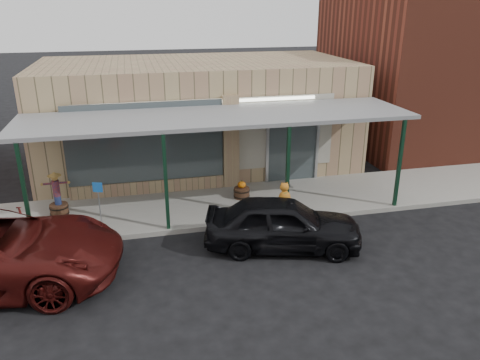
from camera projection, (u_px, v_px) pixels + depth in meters
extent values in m
plane|color=black|center=(246.00, 263.00, 12.12)|extent=(120.00, 120.00, 0.00)
cube|color=gray|center=(220.00, 205.00, 15.37)|extent=(40.00, 3.20, 0.15)
cube|color=tan|center=(197.00, 114.00, 18.84)|extent=(12.00, 6.00, 4.20)
cube|color=#424D50|center=(146.00, 144.00, 15.57)|extent=(5.20, 0.06, 2.80)
cube|color=#424D50|center=(292.00, 144.00, 16.94)|extent=(1.80, 0.06, 2.80)
cube|color=tan|center=(231.00, 144.00, 16.31)|extent=(0.55, 0.30, 3.40)
cube|color=tan|center=(149.00, 187.00, 16.17)|extent=(5.20, 0.30, 0.50)
cube|color=#A39E90|center=(210.00, 136.00, 16.12)|extent=(9.00, 0.02, 2.60)
cube|color=white|center=(210.00, 102.00, 15.66)|extent=(7.50, 0.03, 0.10)
cube|color=slate|center=(218.00, 116.00, 14.31)|extent=(12.00, 3.00, 0.12)
cube|color=black|center=(25.00, 195.00, 12.35)|extent=(0.10, 0.10, 2.95)
cube|color=black|center=(166.00, 184.00, 13.14)|extent=(0.10, 0.10, 2.95)
cube|color=black|center=(288.00, 174.00, 13.91)|extent=(0.10, 0.10, 2.95)
cube|color=black|center=(399.00, 164.00, 14.70)|extent=(0.10, 0.10, 2.95)
cube|color=brown|center=(466.00, 72.00, 22.11)|extent=(12.00, 8.00, 6.50)
cylinder|color=#4E2E1F|center=(59.00, 210.00, 14.43)|extent=(0.56, 0.56, 0.36)
cylinder|color=navy|center=(58.00, 200.00, 14.32)|extent=(0.21, 0.21, 0.27)
cylinder|color=maroon|center=(56.00, 188.00, 14.18)|extent=(0.23, 0.23, 0.50)
sphere|color=gold|center=(54.00, 178.00, 14.06)|extent=(0.20, 0.20, 0.20)
cone|color=gold|center=(54.00, 174.00, 14.02)|extent=(0.33, 0.33, 0.13)
cylinder|color=#4E2E1F|center=(242.00, 193.00, 15.74)|extent=(0.54, 0.54, 0.35)
ellipsoid|color=orange|center=(242.00, 185.00, 15.63)|extent=(0.28, 0.28, 0.23)
cylinder|color=#4C471E|center=(242.00, 181.00, 15.59)|extent=(0.03, 0.03, 0.05)
cylinder|color=gray|center=(100.00, 210.00, 13.50)|extent=(0.04, 0.04, 1.12)
cube|color=blue|center=(97.00, 187.00, 13.25)|extent=(0.28, 0.12, 0.29)
imported|color=black|center=(283.00, 224.00, 12.64)|extent=(4.51, 2.74, 1.44)
ellipsoid|color=orange|center=(285.00, 198.00, 13.39)|extent=(0.36, 0.30, 0.46)
sphere|color=orange|center=(284.00, 187.00, 13.32)|extent=(0.26, 0.26, 0.26)
cylinder|color=#176B23|center=(285.00, 192.00, 13.32)|extent=(0.18, 0.18, 0.02)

